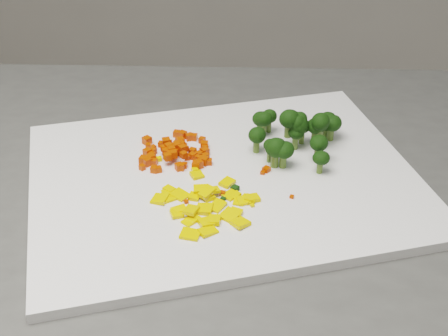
% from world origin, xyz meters
% --- Properties ---
extents(cutting_board, '(0.58, 0.52, 0.01)m').
position_xyz_m(cutting_board, '(-0.07, -0.03, 0.91)').
color(cutting_board, white).
rests_on(cutting_board, counter_block).
extents(carrot_pile, '(0.10, 0.10, 0.03)m').
position_xyz_m(carrot_pile, '(-0.14, -0.00, 0.93)').
color(carrot_pile, red).
rests_on(carrot_pile, cutting_board).
extents(pepper_pile, '(0.12, 0.12, 0.02)m').
position_xyz_m(pepper_pile, '(-0.08, -0.10, 0.92)').
color(pepper_pile, yellow).
rests_on(pepper_pile, cutting_board).
extents(broccoli_pile, '(0.12, 0.12, 0.06)m').
position_xyz_m(broccoli_pile, '(0.01, 0.04, 0.94)').
color(broccoli_pile, black).
rests_on(broccoli_pile, cutting_board).
extents(carrot_cube_0, '(0.01, 0.01, 0.01)m').
position_xyz_m(carrot_cube_0, '(-0.13, -0.01, 0.92)').
color(carrot_cube_0, red).
rests_on(carrot_cube_0, carrot_pile).
extents(carrot_cube_1, '(0.01, 0.01, 0.01)m').
position_xyz_m(carrot_cube_1, '(-0.14, 0.00, 0.93)').
color(carrot_cube_1, red).
rests_on(carrot_cube_1, carrot_pile).
extents(carrot_cube_2, '(0.01, 0.01, 0.01)m').
position_xyz_m(carrot_cube_2, '(-0.12, 0.04, 0.92)').
color(carrot_cube_2, red).
rests_on(carrot_cube_2, carrot_pile).
extents(carrot_cube_3, '(0.01, 0.01, 0.01)m').
position_xyz_m(carrot_cube_3, '(-0.15, -0.02, 0.92)').
color(carrot_cube_3, red).
rests_on(carrot_cube_3, carrot_pile).
extents(carrot_cube_4, '(0.01, 0.01, 0.01)m').
position_xyz_m(carrot_cube_4, '(-0.13, 0.00, 0.92)').
color(carrot_cube_4, red).
rests_on(carrot_cube_4, carrot_pile).
extents(carrot_cube_5, '(0.01, 0.01, 0.01)m').
position_xyz_m(carrot_cube_5, '(-0.15, -0.01, 0.93)').
color(carrot_cube_5, red).
rests_on(carrot_cube_5, carrot_pile).
extents(carrot_cube_6, '(0.01, 0.01, 0.01)m').
position_xyz_m(carrot_cube_6, '(-0.18, -0.03, 0.92)').
color(carrot_cube_6, red).
rests_on(carrot_cube_6, carrot_pile).
extents(carrot_cube_7, '(0.01, 0.01, 0.01)m').
position_xyz_m(carrot_cube_7, '(-0.14, 0.05, 0.92)').
color(carrot_cube_7, red).
rests_on(carrot_cube_7, carrot_pile).
extents(carrot_cube_8, '(0.01, 0.01, 0.01)m').
position_xyz_m(carrot_cube_8, '(-0.11, -0.01, 0.92)').
color(carrot_cube_8, red).
rests_on(carrot_cube_8, carrot_pile).
extents(carrot_cube_9, '(0.01, 0.01, 0.01)m').
position_xyz_m(carrot_cube_9, '(-0.14, 0.03, 0.92)').
color(carrot_cube_9, red).
rests_on(carrot_cube_9, carrot_pile).
extents(carrot_cube_10, '(0.01, 0.01, 0.01)m').
position_xyz_m(carrot_cube_10, '(-0.11, 0.02, 0.92)').
color(carrot_cube_10, red).
rests_on(carrot_cube_10, carrot_pile).
extents(carrot_cube_11, '(0.01, 0.01, 0.01)m').
position_xyz_m(carrot_cube_11, '(-0.11, 0.03, 0.92)').
color(carrot_cube_11, red).
rests_on(carrot_cube_11, carrot_pile).
extents(carrot_cube_12, '(0.01, 0.01, 0.01)m').
position_xyz_m(carrot_cube_12, '(-0.11, 0.01, 0.92)').
color(carrot_cube_12, red).
rests_on(carrot_cube_12, carrot_pile).
extents(carrot_cube_13, '(0.01, 0.01, 0.01)m').
position_xyz_m(carrot_cube_13, '(-0.14, -0.01, 0.92)').
color(carrot_cube_13, red).
rests_on(carrot_cube_13, carrot_pile).
extents(carrot_cube_14, '(0.01, 0.01, 0.01)m').
position_xyz_m(carrot_cube_14, '(-0.13, -0.03, 0.92)').
color(carrot_cube_14, red).
rests_on(carrot_cube_14, carrot_pile).
extents(carrot_cube_15, '(0.01, 0.01, 0.01)m').
position_xyz_m(carrot_cube_15, '(-0.14, 0.00, 0.93)').
color(carrot_cube_15, red).
rests_on(carrot_cube_15, carrot_pile).
extents(carrot_cube_16, '(0.01, 0.01, 0.01)m').
position_xyz_m(carrot_cube_16, '(-0.17, 0.02, 0.92)').
color(carrot_cube_16, red).
rests_on(carrot_cube_16, carrot_pile).
extents(carrot_cube_17, '(0.01, 0.01, 0.01)m').
position_xyz_m(carrot_cube_17, '(-0.14, 0.00, 0.92)').
color(carrot_cube_17, red).
rests_on(carrot_cube_17, carrot_pile).
extents(carrot_cube_18, '(0.01, 0.01, 0.01)m').
position_xyz_m(carrot_cube_18, '(-0.14, -0.02, 0.92)').
color(carrot_cube_18, red).
rests_on(carrot_cube_18, carrot_pile).
extents(carrot_cube_19, '(0.01, 0.01, 0.01)m').
position_xyz_m(carrot_cube_19, '(-0.16, -0.04, 0.92)').
color(carrot_cube_19, red).
rests_on(carrot_cube_19, carrot_pile).
extents(carrot_cube_20, '(0.01, 0.01, 0.01)m').
position_xyz_m(carrot_cube_20, '(-0.14, 0.00, 0.92)').
color(carrot_cube_20, red).
rests_on(carrot_cube_20, carrot_pile).
extents(carrot_cube_21, '(0.01, 0.01, 0.01)m').
position_xyz_m(carrot_cube_21, '(-0.15, -0.00, 0.92)').
color(carrot_cube_21, red).
rests_on(carrot_cube_21, carrot_pile).
extents(carrot_cube_22, '(0.01, 0.01, 0.01)m').
position_xyz_m(carrot_cube_22, '(-0.14, 0.01, 0.93)').
color(carrot_cube_22, red).
rests_on(carrot_cube_22, carrot_pile).
extents(carrot_cube_23, '(0.01, 0.01, 0.01)m').
position_xyz_m(carrot_cube_23, '(-0.16, -0.00, 0.92)').
color(carrot_cube_23, red).
rests_on(carrot_cube_23, carrot_pile).
extents(carrot_cube_24, '(0.01, 0.01, 0.01)m').
position_xyz_m(carrot_cube_24, '(-0.14, 0.02, 0.92)').
color(carrot_cube_24, red).
rests_on(carrot_cube_24, carrot_pile).
extents(carrot_cube_25, '(0.01, 0.01, 0.01)m').
position_xyz_m(carrot_cube_25, '(-0.12, -0.03, 0.92)').
color(carrot_cube_25, red).
rests_on(carrot_cube_25, carrot_pile).
extents(carrot_cube_26, '(0.01, 0.01, 0.01)m').
position_xyz_m(carrot_cube_26, '(-0.18, 0.01, 0.92)').
color(carrot_cube_26, red).
rests_on(carrot_cube_26, carrot_pile).
extents(carrot_cube_27, '(0.01, 0.01, 0.01)m').
position_xyz_m(carrot_cube_27, '(-0.14, 0.03, 0.92)').
color(carrot_cube_27, red).
rests_on(carrot_cube_27, carrot_pile).
extents(carrot_cube_28, '(0.01, 0.01, 0.01)m').
position_xyz_m(carrot_cube_28, '(-0.10, -0.01, 0.92)').
color(carrot_cube_28, red).
rests_on(carrot_cube_28, carrot_pile).
extents(carrot_cube_29, '(0.01, 0.01, 0.01)m').
position_xyz_m(carrot_cube_29, '(-0.14, -0.00, 0.92)').
color(carrot_cube_29, red).
rests_on(carrot_cube_29, carrot_pile).
extents(carrot_cube_30, '(0.01, 0.01, 0.01)m').
position_xyz_m(carrot_cube_30, '(-0.17, -0.02, 0.92)').
color(carrot_cube_30, red).
rests_on(carrot_cube_30, carrot_pile).
extents(carrot_cube_31, '(0.01, 0.01, 0.01)m').
position_xyz_m(carrot_cube_31, '(-0.18, -0.01, 0.92)').
color(carrot_cube_31, red).
rests_on(carrot_cube_31, carrot_pile).
extents(carrot_cube_32, '(0.01, 0.01, 0.01)m').
position_xyz_m(carrot_cube_32, '(-0.11, 0.00, 0.92)').
color(carrot_cube_32, red).
rests_on(carrot_cube_32, carrot_pile).
extents(carrot_cube_33, '(0.01, 0.01, 0.01)m').
position_xyz_m(carrot_cube_33, '(-0.16, 0.01, 0.92)').
color(carrot_cube_33, red).
rests_on(carrot_cube_33, carrot_pile).
extents(carrot_cube_34, '(0.01, 0.01, 0.01)m').
position_xyz_m(carrot_cube_34, '(-0.11, -0.02, 0.92)').
color(carrot_cube_34, red).
rests_on(carrot_cube_34, carrot_pile).
extents(carrot_cube_35, '(0.01, 0.01, 0.01)m').
position_xyz_m(carrot_cube_35, '(-0.15, 0.05, 0.92)').
color(carrot_cube_35, red).
rests_on(carrot_cube_35, carrot_pile).
extents(carrot_cube_36, '(0.01, 0.01, 0.01)m').
position_xyz_m(carrot_cube_36, '(-0.15, -0.01, 0.92)').
color(carrot_cube_36, red).
rests_on(carrot_cube_36, carrot_pile).
extents(carrot_cube_37, '(0.01, 0.01, 0.01)m').
position_xyz_m(carrot_cube_37, '(-0.17, -0.03, 0.92)').
color(carrot_cube_37, red).
rests_on(carrot_cube_37, carrot_pile).
extents(carrot_cube_38, '(0.01, 0.01, 0.01)m').
position_xyz_m(carrot_cube_38, '(-0.12, -0.01, 0.92)').
color(carrot_cube_38, red).
rests_on(carrot_cube_38, carrot_pile).
extents(carrot_cube_39, '(0.01, 0.01, 0.01)m').
position_xyz_m(carrot_cube_39, '(-0.11, -0.01, 0.92)').
color(carrot_cube_39, red).
rests_on(carrot_cube_39, carrot_pile).
extents(carrot_cube_40, '(0.01, 0.01, 0.01)m').
position_xyz_m(carrot_cube_40, '(-0.19, 0.02, 0.92)').
color(carrot_cube_40, red).
rests_on(carrot_cube_40, carrot_pile).
extents(carrot_cube_41, '(0.01, 0.01, 0.01)m').
position_xyz_m(carrot_cube_41, '(-0.17, -0.02, 0.92)').
color(carrot_cube_41, red).
rests_on(carrot_cube_41, carrot_pile).
extents(carrot_cube_42, '(0.01, 0.01, 0.01)m').
position_xyz_m(carrot_cube_42, '(-0.10, -0.00, 0.92)').
color(carrot_cube_42, red).
rests_on(carrot_cube_42, carrot_pile).
extents(carrot_cube_43, '(0.01, 0.01, 0.01)m').
position_xyz_m(carrot_cube_43, '(-0.14, -0.00, 0.92)').
color(carrot_cube_43, red).
rests_on(carrot_cube_43, carrot_pile).
extents(carrot_cube_44, '(0.01, 0.01, 0.01)m').
position_xyz_m(carrot_cube_44, '(-0.17, -0.01, 0.92)').
color(carrot_cube_44, red).
rests_on(carrot_cube_44, carrot_pile).
extents(carrot_cube_45, '(0.01, 0.01, 0.01)m').
position_xyz_m(carrot_cube_45, '(-0.11, 0.01, 0.92)').
color(carrot_cube_45, red).
rests_on(carrot_cube_45, carrot_pile).
extents(carrot_cube_46, '(0.01, 0.01, 0.01)m').
position_xyz_m(carrot_cube_46, '(-0.14, 0.01, 0.92)').
color(carrot_cube_46, red).
rests_on(carrot_cube_46, carrot_pile).
extents(carrot_cube_47, '(0.01, 0.01, 0.01)m').
position_xyz_m(carrot_cube_47, '(-0.13, 0.04, 0.92)').
color(carrot_cube_47, red).
rests_on(carrot_cube_47, carrot_pile).
extents(carrot_cube_48, '(0.01, 0.01, 0.01)m').
position_xyz_m(carrot_cube_48, '(-0.16, -0.03, 0.92)').
color(carrot_cube_48, red).
rests_on(carrot_cube_48, carrot_pile).
extents(carrot_cube_49, '(0.01, 0.01, 0.01)m').
position_xyz_m(carrot_cube_49, '(-0.13, -0.00, 0.93)').
color(carrot_cube_49, red).
rests_on(carrot_cube_49, carrot_pile).
extents(carrot_cube_50, '(0.01, 0.01, 0.01)m').
position_xyz_m(carrot_cube_50, '(-0.11, -0.03, 0.92)').
color(carrot_cube_50, red).
rests_on(carrot_cube_50, carrot_pile).
extents(carrot_cube_51, '(0.01, 0.01, 0.01)m').
position_xyz_m(carrot_cube_51, '(-0.18, -0.03, 0.92)').
color(carrot_cube_51, red).
rests_on(carrot_cube_51, carrot_pile).
extents(carrot_cube_52, '(0.01, 0.01, 0.01)m').
position_xyz_m(carrot_cube_52, '(-0.13, -0.02, 0.93)').
color(carrot_cube_52, red).
rests_on(carrot_cube_52, carrot_pile).
extents(carrot_cube_53, '(0.01, 0.01, 0.01)m').
position_xyz_m(carrot_cube_53, '(-0.18, -0.04, 0.92)').
color(carrot_cube_53, red).
rests_on(carrot_cube_53, carrot_pile).
extents(carrot_cube_54, '(0.01, 0.01, 0.01)m').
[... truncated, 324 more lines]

